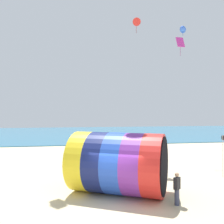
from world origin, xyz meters
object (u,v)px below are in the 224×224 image
kite_blue_parafoil (183,30)px  kite_magenta_diamond (180,42)px  kite_handler (177,189)px  giant_inflatable_tube (118,163)px  kite_red_delta (136,22)px

kite_blue_parafoil → kite_magenta_diamond: (1.50, 3.71, 0.03)m
kite_handler → kite_blue_parafoil: size_ratio=1.10×
giant_inflatable_tube → kite_red_delta: (3.22, 8.03, 11.04)m
kite_magenta_diamond → kite_blue_parafoil: bearing=-112.0°
kite_handler → kite_magenta_diamond: kite_magenta_diamond is taller
giant_inflatable_tube → kite_magenta_diamond: kite_magenta_diamond is taller
kite_handler → kite_blue_parafoil: 13.63m
kite_blue_parafoil → kite_magenta_diamond: size_ratio=0.78×
kite_handler → kite_red_delta: kite_red_delta is taller
kite_red_delta → kite_magenta_diamond: bearing=12.7°
kite_blue_parafoil → kite_red_delta: (-3.24, 2.64, 1.35)m
giant_inflatable_tube → kite_magenta_diamond: bearing=48.8°
kite_handler → giant_inflatable_tube: bearing=138.3°
giant_inflatable_tube → kite_blue_parafoil: bearing=39.8°
kite_handler → kite_magenta_diamond: bearing=64.4°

